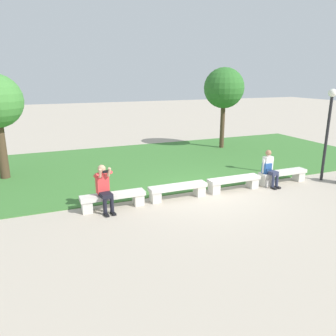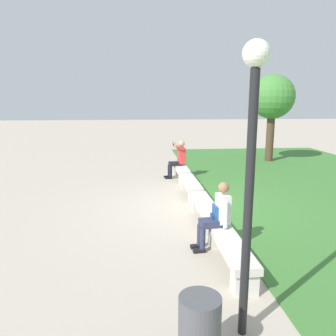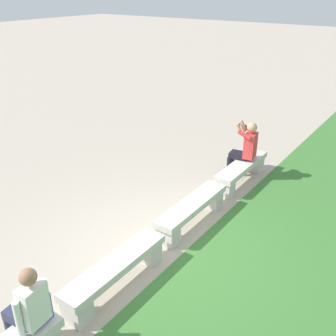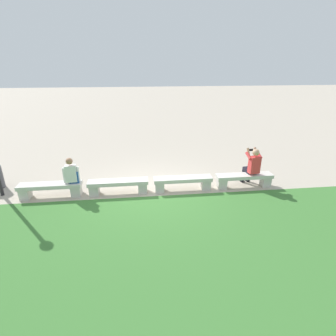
{
  "view_description": "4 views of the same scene",
  "coord_description": "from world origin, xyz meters",
  "px_view_note": "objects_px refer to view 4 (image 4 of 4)",
  "views": [
    {
      "loc": [
        -4.98,
        -8.76,
        3.69
      ],
      "look_at": [
        -1.37,
        -0.03,
        1.04
      ],
      "focal_mm": 35.0,
      "sensor_mm": 36.0,
      "label": 1
    },
    {
      "loc": [
        7.93,
        -1.46,
        2.68
      ],
      "look_at": [
        -0.94,
        -0.66,
        0.85
      ],
      "focal_mm": 35.0,
      "sensor_mm": 36.0,
      "label": 2
    },
    {
      "loc": [
        4.23,
        3.18,
        4.01
      ],
      "look_at": [
        -0.97,
        -0.49,
        1.01
      ],
      "focal_mm": 42.0,
      "sensor_mm": 36.0,
      "label": 3
    },
    {
      "loc": [
        0.33,
        7.54,
        3.85
      ],
      "look_at": [
        -0.55,
        -0.06,
        0.77
      ],
      "focal_mm": 28.0,
      "sensor_mm": 36.0,
      "label": 4
    }
  ],
  "objects_px": {
    "bench_mid": "(118,185)",
    "person_distant": "(72,175)",
    "bench_main": "(244,179)",
    "bench_far": "(50,188)",
    "person_photographer": "(252,165)",
    "backpack": "(74,177)",
    "bench_near": "(183,182)"
  },
  "relations": [
    {
      "from": "bench_near",
      "to": "bench_mid",
      "type": "bearing_deg",
      "value": 0.0
    },
    {
      "from": "bench_mid",
      "to": "backpack",
      "type": "relative_size",
      "value": 4.36
    },
    {
      "from": "person_photographer",
      "to": "person_distant",
      "type": "height_order",
      "value": "person_photographer"
    },
    {
      "from": "person_photographer",
      "to": "backpack",
      "type": "height_order",
      "value": "person_photographer"
    },
    {
      "from": "bench_main",
      "to": "person_distant",
      "type": "bearing_deg",
      "value": -0.69
    },
    {
      "from": "bench_near",
      "to": "backpack",
      "type": "bearing_deg",
      "value": -0.38
    },
    {
      "from": "bench_near",
      "to": "person_photographer",
      "type": "xyz_separation_m",
      "value": [
        -2.31,
        -0.08,
        0.44
      ]
    },
    {
      "from": "bench_main",
      "to": "person_photographer",
      "type": "height_order",
      "value": "person_photographer"
    },
    {
      "from": "bench_main",
      "to": "bench_near",
      "type": "distance_m",
      "value": 2.05
    },
    {
      "from": "bench_mid",
      "to": "person_photographer",
      "type": "xyz_separation_m",
      "value": [
        -4.36,
        -0.08,
        0.44
      ]
    },
    {
      "from": "person_distant",
      "to": "bench_main",
      "type": "bearing_deg",
      "value": 179.31
    },
    {
      "from": "bench_far",
      "to": "person_distant",
      "type": "relative_size",
      "value": 1.48
    },
    {
      "from": "bench_main",
      "to": "bench_mid",
      "type": "bearing_deg",
      "value": 0.0
    },
    {
      "from": "bench_far",
      "to": "backpack",
      "type": "distance_m",
      "value": 0.82
    },
    {
      "from": "bench_main",
      "to": "bench_mid",
      "type": "xyz_separation_m",
      "value": [
        4.1,
        0.0,
        0.0
      ]
    },
    {
      "from": "bench_far",
      "to": "person_photographer",
      "type": "relative_size",
      "value": 1.41
    },
    {
      "from": "bench_main",
      "to": "bench_far",
      "type": "bearing_deg",
      "value": 0.0
    },
    {
      "from": "bench_mid",
      "to": "bench_far",
      "type": "xyz_separation_m",
      "value": [
        2.05,
        0.0,
        0.0
      ]
    },
    {
      "from": "bench_mid",
      "to": "person_distant",
      "type": "relative_size",
      "value": 1.48
    },
    {
      "from": "bench_mid",
      "to": "bench_far",
      "type": "relative_size",
      "value": 1.0
    },
    {
      "from": "bench_mid",
      "to": "person_distant",
      "type": "xyz_separation_m",
      "value": [
        1.38,
        -0.07,
        0.37
      ]
    },
    {
      "from": "person_distant",
      "to": "backpack",
      "type": "height_order",
      "value": "person_distant"
    },
    {
      "from": "bench_near",
      "to": "person_distant",
      "type": "relative_size",
      "value": 1.48
    },
    {
      "from": "bench_near",
      "to": "bench_far",
      "type": "height_order",
      "value": "same"
    },
    {
      "from": "bench_mid",
      "to": "person_photographer",
      "type": "distance_m",
      "value": 4.38
    },
    {
      "from": "bench_near",
      "to": "person_distant",
      "type": "bearing_deg",
      "value": -1.1
    },
    {
      "from": "person_photographer",
      "to": "backpack",
      "type": "bearing_deg",
      "value": 0.56
    },
    {
      "from": "bench_far",
      "to": "person_distant",
      "type": "distance_m",
      "value": 0.77
    },
    {
      "from": "person_photographer",
      "to": "backpack",
      "type": "distance_m",
      "value": 5.66
    },
    {
      "from": "bench_near",
      "to": "person_distant",
      "type": "xyz_separation_m",
      "value": [
        3.43,
        -0.07,
        0.37
      ]
    },
    {
      "from": "bench_near",
      "to": "person_photographer",
      "type": "height_order",
      "value": "person_photographer"
    },
    {
      "from": "bench_near",
      "to": "person_photographer",
      "type": "relative_size",
      "value": 1.41
    }
  ]
}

